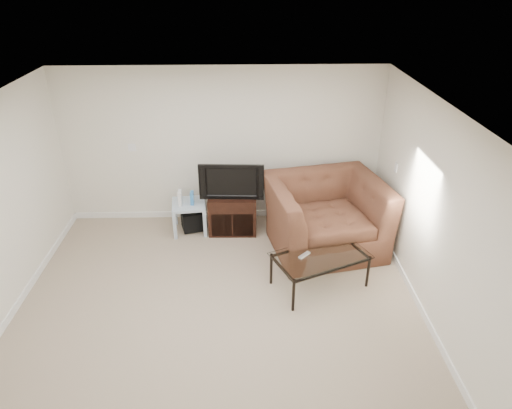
{
  "coord_description": "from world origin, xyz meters",
  "views": [
    {
      "loc": [
        0.34,
        -4.26,
        3.8
      ],
      "look_at": [
        0.5,
        1.2,
        0.9
      ],
      "focal_mm": 32.0,
      "sensor_mm": 36.0,
      "label": 1
    }
  ],
  "objects_px": {
    "tv_stand": "(233,213)",
    "side_table": "(190,217)",
    "recliner": "(326,204)",
    "television": "(232,179)",
    "subwoofer": "(192,220)",
    "coffee_table": "(319,270)"
  },
  "relations": [
    {
      "from": "tv_stand",
      "to": "side_table",
      "type": "distance_m",
      "value": 0.69
    },
    {
      "from": "side_table",
      "to": "recliner",
      "type": "relative_size",
      "value": 0.31
    },
    {
      "from": "television",
      "to": "recliner",
      "type": "relative_size",
      "value": 0.56
    },
    {
      "from": "tv_stand",
      "to": "subwoofer",
      "type": "relative_size",
      "value": 2.41
    },
    {
      "from": "tv_stand",
      "to": "television",
      "type": "bearing_deg",
      "value": -90.0
    },
    {
      "from": "tv_stand",
      "to": "recliner",
      "type": "xyz_separation_m",
      "value": [
        1.37,
        -0.51,
        0.4
      ]
    },
    {
      "from": "tv_stand",
      "to": "side_table",
      "type": "xyz_separation_m",
      "value": [
        -0.69,
        0.0,
        -0.06
      ]
    },
    {
      "from": "tv_stand",
      "to": "coffee_table",
      "type": "distance_m",
      "value": 1.86
    },
    {
      "from": "television",
      "to": "recliner",
      "type": "distance_m",
      "value": 1.47
    },
    {
      "from": "side_table",
      "to": "coffee_table",
      "type": "relative_size",
      "value": 0.42
    },
    {
      "from": "television",
      "to": "coffee_table",
      "type": "xyz_separation_m",
      "value": [
        1.16,
        -1.43,
        -0.67
      ]
    },
    {
      "from": "television",
      "to": "subwoofer",
      "type": "relative_size",
      "value": 2.94
    },
    {
      "from": "television",
      "to": "subwoofer",
      "type": "xyz_separation_m",
      "value": [
        -0.66,
        0.05,
        -0.73
      ]
    },
    {
      "from": "television",
      "to": "recliner",
      "type": "bearing_deg",
      "value": -16.23
    },
    {
      "from": "side_table",
      "to": "recliner",
      "type": "bearing_deg",
      "value": -13.99
    },
    {
      "from": "television",
      "to": "subwoofer",
      "type": "bearing_deg",
      "value": 178.36
    },
    {
      "from": "tv_stand",
      "to": "television",
      "type": "xyz_separation_m",
      "value": [
        -0.0,
        -0.03,
        0.59
      ]
    },
    {
      "from": "side_table",
      "to": "coffee_table",
      "type": "height_order",
      "value": "side_table"
    },
    {
      "from": "coffee_table",
      "to": "tv_stand",
      "type": "bearing_deg",
      "value": 128.45
    },
    {
      "from": "subwoofer",
      "to": "recliner",
      "type": "distance_m",
      "value": 2.17
    },
    {
      "from": "television",
      "to": "side_table",
      "type": "distance_m",
      "value": 0.95
    },
    {
      "from": "subwoofer",
      "to": "coffee_table",
      "type": "distance_m",
      "value": 2.34
    }
  ]
}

